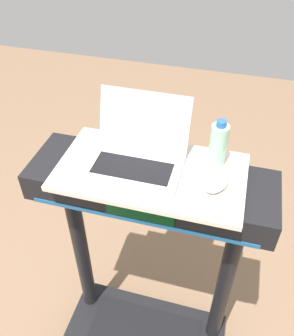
% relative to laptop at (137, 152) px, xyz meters
% --- Properties ---
extents(desk_board, '(0.66, 0.36, 0.02)m').
position_rel_laptop_xyz_m(desk_board, '(0.06, -0.03, -0.06)').
color(desk_board, beige).
rests_on(desk_board, treadmill_base).
extents(laptop, '(0.33, 0.28, 0.22)m').
position_rel_laptop_xyz_m(laptop, '(0.00, 0.00, 0.00)').
color(laptop, '#B7B7BC').
rests_on(laptop, desk_board).
extents(computer_mouse, '(0.10, 0.12, 0.03)m').
position_rel_laptop_xyz_m(computer_mouse, '(0.29, -0.06, -0.03)').
color(computer_mouse, '#B2B2B7').
rests_on(computer_mouse, desk_board).
extents(water_bottle, '(0.06, 0.06, 0.18)m').
position_rel_laptop_xyz_m(water_bottle, '(0.27, 0.06, 0.04)').
color(water_bottle, '#9EDBB2').
rests_on(water_bottle, desk_board).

